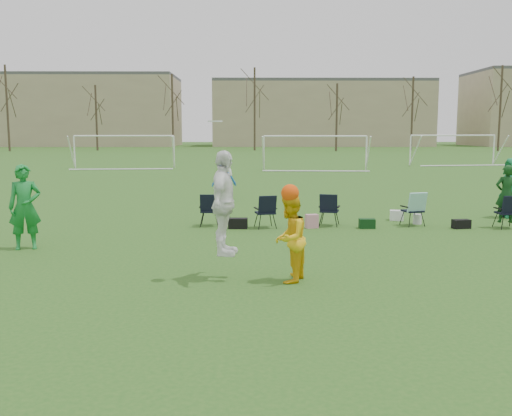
{
  "coord_description": "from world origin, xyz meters",
  "views": [
    {
      "loc": [
        -0.61,
        -8.77,
        2.83
      ],
      "look_at": [
        -0.5,
        2.74,
        1.25
      ],
      "focal_mm": 40.0,
      "sensor_mm": 36.0,
      "label": 1
    }
  ],
  "objects_px": {
    "fielder_green_near": "(25,207)",
    "center_contest": "(252,218)",
    "fielder_green_far": "(512,188)",
    "goal_mid": "(315,143)",
    "fielder_blue": "(224,179)",
    "goal_left": "(124,142)",
    "goal_right": "(453,141)"
  },
  "relations": [
    {
      "from": "fielder_green_near",
      "to": "center_contest",
      "type": "xyz_separation_m",
      "value": [
        5.4,
        -2.95,
        0.19
      ]
    },
    {
      "from": "fielder_green_far",
      "to": "goal_mid",
      "type": "xyz_separation_m",
      "value": [
        -3.85,
        22.51,
        0.95
      ]
    },
    {
      "from": "fielder_green_near",
      "to": "goal_mid",
      "type": "distance_m",
      "value": 29.08
    },
    {
      "from": "center_contest",
      "to": "fielder_green_far",
      "type": "bearing_deg",
      "value": 42.56
    },
    {
      "from": "fielder_blue",
      "to": "goal_left",
      "type": "xyz_separation_m",
      "value": [
        -8.31,
        19.21,
        1.12
      ]
    },
    {
      "from": "fielder_green_near",
      "to": "fielder_green_far",
      "type": "height_order",
      "value": "fielder_green_near"
    },
    {
      "from": "fielder_blue",
      "to": "fielder_green_far",
      "type": "height_order",
      "value": "fielder_green_far"
    },
    {
      "from": "fielder_green_near",
      "to": "goal_left",
      "type": "bearing_deg",
      "value": 79.57
    },
    {
      "from": "fielder_green_far",
      "to": "goal_left",
      "type": "relative_size",
      "value": 0.26
    },
    {
      "from": "fielder_green_far",
      "to": "center_contest",
      "type": "relative_size",
      "value": 0.65
    },
    {
      "from": "goal_mid",
      "to": "goal_right",
      "type": "relative_size",
      "value": 1.01
    },
    {
      "from": "fielder_blue",
      "to": "goal_right",
      "type": "relative_size",
      "value": 0.22
    },
    {
      "from": "fielder_green_near",
      "to": "goal_mid",
      "type": "bearing_deg",
      "value": 51.67
    },
    {
      "from": "center_contest",
      "to": "goal_right",
      "type": "height_order",
      "value": "center_contest"
    },
    {
      "from": "goal_mid",
      "to": "goal_right",
      "type": "bearing_deg",
      "value": 30.57
    },
    {
      "from": "goal_left",
      "to": "goal_right",
      "type": "xyz_separation_m",
      "value": [
        26.0,
        4.0,
        0.0
      ]
    },
    {
      "from": "fielder_green_near",
      "to": "goal_right",
      "type": "distance_m",
      "value": 39.91
    },
    {
      "from": "fielder_green_far",
      "to": "center_contest",
      "type": "height_order",
      "value": "center_contest"
    },
    {
      "from": "fielder_green_near",
      "to": "goal_mid",
      "type": "height_order",
      "value": "goal_mid"
    },
    {
      "from": "goal_mid",
      "to": "goal_right",
      "type": "distance_m",
      "value": 13.42
    },
    {
      "from": "center_contest",
      "to": "goal_right",
      "type": "bearing_deg",
      "value": 65.42
    },
    {
      "from": "fielder_blue",
      "to": "goal_mid",
      "type": "xyz_separation_m",
      "value": [
        5.69,
        17.21,
        1.12
      ]
    },
    {
      "from": "fielder_blue",
      "to": "goal_mid",
      "type": "distance_m",
      "value": 18.17
    },
    {
      "from": "goal_left",
      "to": "goal_mid",
      "type": "bearing_deg",
      "value": -13.13
    },
    {
      "from": "fielder_green_near",
      "to": "goal_left",
      "type": "distance_m",
      "value": 29.59
    },
    {
      "from": "goal_left",
      "to": "fielder_green_near",
      "type": "bearing_deg",
      "value": -87.18
    },
    {
      "from": "fielder_green_near",
      "to": "fielder_blue",
      "type": "height_order",
      "value": "fielder_green_near"
    },
    {
      "from": "goal_left",
      "to": "goal_right",
      "type": "distance_m",
      "value": 26.31
    },
    {
      "from": "fielder_green_far",
      "to": "goal_mid",
      "type": "height_order",
      "value": "goal_mid"
    },
    {
      "from": "goal_left",
      "to": "goal_mid",
      "type": "distance_m",
      "value": 14.14
    },
    {
      "from": "fielder_green_near",
      "to": "goal_right",
      "type": "xyz_separation_m",
      "value": [
        21.98,
        33.3,
        0.91
      ]
    },
    {
      "from": "center_contest",
      "to": "goal_mid",
      "type": "bearing_deg",
      "value": 81.4
    }
  ]
}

